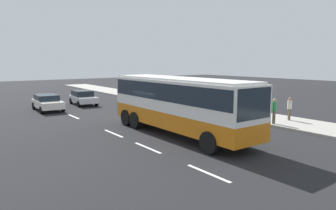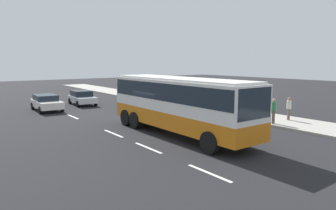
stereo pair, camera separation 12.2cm
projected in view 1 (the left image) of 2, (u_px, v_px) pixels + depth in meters
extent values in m
plane|color=black|center=(159.00, 129.00, 19.86)|extent=(120.00, 120.00, 0.00)
cube|color=#A8A399|center=(246.00, 115.00, 24.87)|extent=(80.00, 4.00, 0.15)
cube|color=white|center=(37.00, 101.00, 33.79)|extent=(2.40, 0.16, 0.01)
cube|color=white|center=(52.00, 108.00, 29.25)|extent=(2.40, 0.16, 0.01)
cube|color=white|center=(73.00, 117.00, 24.47)|extent=(2.40, 0.16, 0.01)
cube|color=white|center=(113.00, 133.00, 18.75)|extent=(2.40, 0.16, 0.01)
cube|color=white|center=(148.00, 148.00, 15.64)|extent=(2.40, 0.16, 0.01)
cube|color=white|center=(208.00, 173.00, 12.09)|extent=(2.40, 0.16, 0.01)
cube|color=orange|center=(179.00, 118.00, 18.26)|extent=(10.95, 2.52, 0.95)
cube|color=white|center=(179.00, 95.00, 18.06)|extent=(10.95, 2.52, 1.80)
cube|color=#1E2833|center=(179.00, 91.00, 18.03)|extent=(10.74, 2.55, 0.99)
cube|color=#1E2833|center=(254.00, 104.00, 13.71)|extent=(0.12, 2.31, 1.44)
cube|color=white|center=(179.00, 79.00, 17.93)|extent=(10.52, 2.37, 0.12)
cylinder|color=black|center=(243.00, 136.00, 15.93)|extent=(1.10, 0.30, 1.10)
cylinder|color=black|center=(209.00, 143.00, 14.52)|extent=(1.10, 0.30, 1.10)
cylinder|color=black|center=(165.00, 116.00, 21.49)|extent=(1.10, 0.30, 1.10)
cylinder|color=black|center=(135.00, 120.00, 20.08)|extent=(1.10, 0.30, 1.10)
cylinder|color=black|center=(156.00, 114.00, 22.45)|extent=(1.10, 0.30, 1.10)
cylinder|color=black|center=(126.00, 118.00, 21.04)|extent=(1.10, 0.30, 1.10)
cube|color=white|center=(48.00, 104.00, 27.42)|extent=(4.41, 1.99, 0.60)
cube|color=#1E2833|center=(46.00, 97.00, 27.62)|extent=(2.44, 1.79, 0.49)
cylinder|color=black|center=(63.00, 108.00, 26.73)|extent=(0.64, 0.22, 0.64)
cylinder|color=black|center=(41.00, 110.00, 25.71)|extent=(0.64, 0.22, 0.64)
cylinder|color=black|center=(54.00, 104.00, 29.22)|extent=(0.64, 0.22, 0.64)
cylinder|color=black|center=(34.00, 106.00, 28.21)|extent=(0.64, 0.22, 0.64)
cube|color=silver|center=(83.00, 99.00, 31.04)|extent=(4.24, 2.14, 0.56)
cube|color=black|center=(82.00, 93.00, 31.19)|extent=(2.38, 1.86, 0.56)
cylinder|color=black|center=(97.00, 103.00, 30.36)|extent=(0.65, 0.25, 0.64)
cylinder|color=black|center=(79.00, 104.00, 29.44)|extent=(0.65, 0.25, 0.64)
cylinder|color=black|center=(88.00, 100.00, 32.73)|extent=(0.65, 0.25, 0.64)
cylinder|color=black|center=(71.00, 101.00, 31.80)|extent=(0.65, 0.25, 0.64)
cylinder|color=brown|center=(289.00, 114.00, 22.29)|extent=(0.14, 0.14, 0.82)
cylinder|color=brown|center=(289.00, 115.00, 22.13)|extent=(0.14, 0.14, 0.82)
cylinder|color=beige|center=(290.00, 105.00, 22.11)|extent=(0.32, 0.32, 0.61)
sphere|color=#9E7051|center=(290.00, 99.00, 22.05)|extent=(0.22, 0.22, 0.22)
cylinder|color=brown|center=(273.00, 118.00, 20.85)|extent=(0.14, 0.14, 0.85)
cylinder|color=brown|center=(274.00, 117.00, 20.97)|extent=(0.14, 0.14, 0.85)
cylinder|color=#338C4C|center=(274.00, 107.00, 20.81)|extent=(0.32, 0.32, 0.64)
sphere|color=tan|center=(275.00, 100.00, 20.74)|extent=(0.23, 0.23, 0.23)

